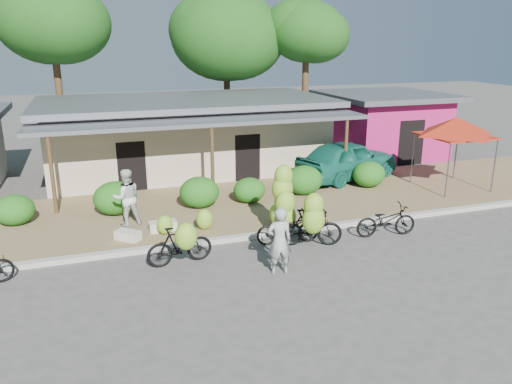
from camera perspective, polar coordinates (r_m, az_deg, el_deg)
ground at (r=13.73m, az=1.39°, el=-8.42°), size 100.00×100.00×0.00m
sidewalk at (r=18.14m, az=-4.05°, el=-1.80°), size 60.00×6.00×0.12m
curb at (r=15.43m, az=-1.17°, el=-5.15°), size 60.00×0.25×0.15m
shop_main at (r=23.34m, az=-7.91°, el=6.55°), size 13.00×8.50×3.35m
shop_pink at (r=27.36m, az=14.37°, el=7.61°), size 6.00×6.00×3.25m
tree_far_center at (r=27.80m, az=-22.80°, el=17.94°), size 5.51×5.41×9.02m
tree_center_right at (r=29.25m, az=-3.88°, el=17.59°), size 6.24×6.21×8.58m
tree_near_right at (r=28.70m, az=5.35°, el=17.97°), size 4.34×4.15×8.03m
hedge_0 at (r=17.95m, az=-25.91°, el=-1.86°), size 1.28×1.15×1.00m
hedge_1 at (r=17.76m, az=-15.79°, el=-0.67°), size 1.48×1.33×1.15m
hedge_2 at (r=17.93m, az=-6.49°, el=-0.01°), size 1.43×1.29×1.11m
hedge_3 at (r=18.39m, az=-0.76°, el=0.22°), size 1.19×1.07×0.92m
hedge_4 at (r=19.42m, az=5.51°, el=1.37°), size 1.45×1.30×1.13m
hedge_5 at (r=20.84m, az=12.78°, el=1.99°), size 1.35×1.21×1.05m
red_canopy at (r=21.37m, az=21.91°, el=6.96°), size 3.50×3.50×2.86m
bike_left at (r=13.64m, az=-8.60°, el=-5.86°), size 1.88×1.25×1.42m
bike_center at (r=15.09m, az=3.39°, el=-2.42°), size 1.98×1.29×2.32m
bike_right at (r=14.63m, az=6.33°, el=-3.61°), size 1.98×1.45×1.83m
bike_far_right at (r=16.05m, az=14.64°, el=-3.18°), size 2.00×0.91×1.02m
loose_banana_a at (r=15.66m, az=-10.37°, el=-3.71°), size 0.49×0.42×0.62m
loose_banana_b at (r=15.89m, az=-5.91°, el=-3.13°), size 0.53×0.45×0.66m
loose_banana_c at (r=16.42m, az=2.38°, el=-2.42°), size 0.51×0.43×0.63m
sack_near at (r=16.03m, az=-10.62°, el=-3.83°), size 0.87×0.44×0.30m
sack_far at (r=15.54m, az=-14.44°, el=-4.82°), size 0.81×0.78×0.28m
vendor at (r=12.97m, az=2.68°, el=-5.61°), size 0.70×0.49×1.82m
bystander at (r=16.51m, az=-14.60°, el=-0.61°), size 0.99×0.81×1.87m
teal_van at (r=21.86m, az=10.41°, el=3.68°), size 5.30×3.45×1.68m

